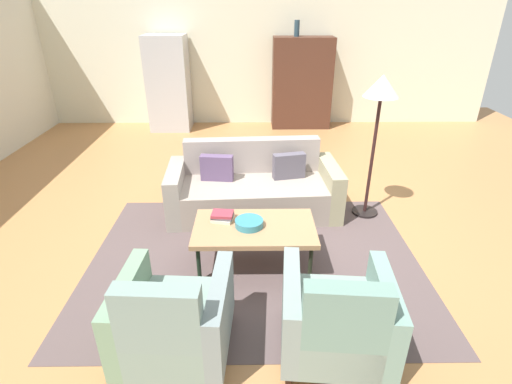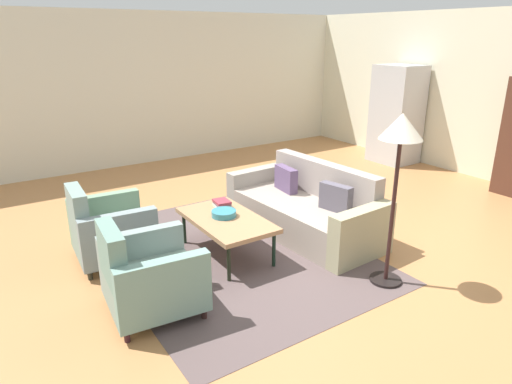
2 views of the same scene
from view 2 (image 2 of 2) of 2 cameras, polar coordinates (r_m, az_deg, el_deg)
ground_plane at (r=5.43m, az=5.63°, el=-6.96°), size 11.21×11.21×0.00m
wall_left at (r=9.03m, az=-13.39°, el=12.48°), size 0.12×8.80×2.80m
area_rug at (r=5.28m, az=-3.19°, el=-7.62°), size 3.40×2.60×0.01m
couch at (r=5.77m, az=6.51°, el=-2.23°), size 2.15×1.02×0.86m
coffee_table at (r=5.09m, az=-3.76°, el=-3.66°), size 1.20×0.70×0.45m
armchair_left at (r=5.24m, az=-18.29°, el=-4.76°), size 0.85×0.85×0.88m
armchair_right at (r=4.20m, az=-13.71°, el=-10.49°), size 0.87×0.87×0.88m
fruit_bowl at (r=5.10m, az=-4.07°, el=-2.71°), size 0.28×0.28×0.07m
book_stack at (r=5.38m, az=-4.32°, el=-1.48°), size 0.24×0.22×0.08m
refrigerator at (r=9.24m, az=17.27°, el=9.30°), size 0.80×0.73×1.85m
floor_lamp at (r=4.39m, az=17.68°, el=5.88°), size 0.40×0.40×1.72m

